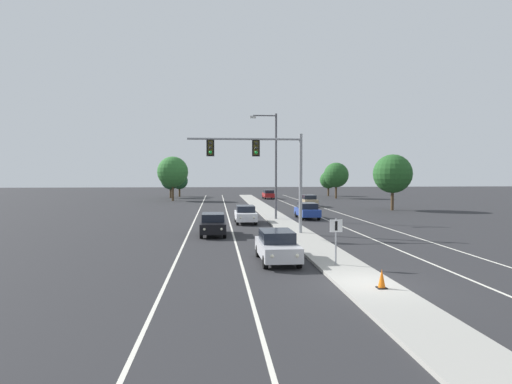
{
  "coord_description": "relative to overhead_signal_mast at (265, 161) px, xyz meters",
  "views": [
    {
      "loc": [
        -5.94,
        -16.98,
        4.46
      ],
      "look_at": [
        -3.2,
        13.36,
        3.2
      ],
      "focal_mm": 31.12,
      "sensor_mm": 36.0,
      "label": 1
    }
  ],
  "objects": [
    {
      "name": "tree_far_left_b",
      "position": [
        -10.57,
        55.0,
        -2.31
      ],
      "size": [
        3.23,
        3.23,
        4.67
      ],
      "color": "#4C3823",
      "rests_on": "ground"
    },
    {
      "name": "overhead_signal_mast",
      "position": [
        0.0,
        0.0,
        0.0
      ],
      "size": [
        8.28,
        0.44,
        7.2
      ],
      "color": "gray",
      "rests_on": "median_island"
    },
    {
      "name": "traffic_cone_median_nose",
      "position": [
        2.69,
        -15.81,
        -4.84
      ],
      "size": [
        0.36,
        0.36,
        0.74
      ],
      "color": "black",
      "rests_on": "median_island"
    },
    {
      "name": "car_oncoming_silver",
      "position": [
        -0.44,
        -9.76,
        -4.53
      ],
      "size": [
        1.88,
        4.49,
        1.58
      ],
      "color": "#B7B7BC",
      "rests_on": "ground"
    },
    {
      "name": "tree_far_left_c",
      "position": [
        -11.78,
        50.11,
        -2.02
      ],
      "size": [
        3.53,
        3.53,
        5.11
      ],
      "color": "#4C3823",
      "rests_on": "ground"
    },
    {
      "name": "tree_far_right_c",
      "position": [
        18.01,
        46.23,
        -1.14
      ],
      "size": [
        4.46,
        4.46,
        6.45
      ],
      "color": "#4C3823",
      "rests_on": "ground"
    },
    {
      "name": "edge_stripe_left",
      "position": [
        -5.56,
        10.16,
        -5.35
      ],
      "size": [
        0.14,
        100.0,
        0.01
      ],
      "primitive_type": "cube",
      "color": "silver",
      "rests_on": "ground"
    },
    {
      "name": "car_receding_tan",
      "position": [
        9.03,
        27.32,
        -4.53
      ],
      "size": [
        1.89,
        4.5,
        1.58
      ],
      "color": "tan",
      "rests_on": "ground"
    },
    {
      "name": "tree_far_left_a",
      "position": [
        -10.55,
        41.46,
        -0.6
      ],
      "size": [
        5.02,
        5.02,
        7.27
      ],
      "color": "#4C3823",
      "rests_on": "ground"
    },
    {
      "name": "car_receding_blue",
      "position": [
        5.49,
        11.28,
        -4.53
      ],
      "size": [
        1.87,
        4.49,
        1.58
      ],
      "color": "navy",
      "rests_on": "ground"
    },
    {
      "name": "street_lamp_median",
      "position": [
        1.96,
        10.07,
        0.44
      ],
      "size": [
        2.58,
        0.28,
        10.0
      ],
      "color": "#4C4C51",
      "rests_on": "median_island"
    },
    {
      "name": "lane_stripe_oncoming_center",
      "position": [
        -2.26,
        10.16,
        -5.35
      ],
      "size": [
        0.14,
        100.0,
        0.01
      ],
      "primitive_type": "cube",
      "color": "silver",
      "rests_on": "ground"
    },
    {
      "name": "tree_far_right_b",
      "position": [
        18.8,
        54.75,
        -2.15
      ],
      "size": [
        3.4,
        3.4,
        4.91
      ],
      "color": "#4C3823",
      "rests_on": "ground"
    },
    {
      "name": "car_oncoming_white",
      "position": [
        -0.87,
        7.9,
        -4.53
      ],
      "size": [
        1.83,
        4.47,
        1.58
      ],
      "color": "silver",
      "rests_on": "ground"
    },
    {
      "name": "lane_stripe_receding_center",
      "position": [
        7.14,
        10.16,
        -5.35
      ],
      "size": [
        0.14,
        100.0,
        0.01
      ],
      "primitive_type": "cube",
      "color": "silver",
      "rests_on": "ground"
    },
    {
      "name": "edge_stripe_right",
      "position": [
        10.44,
        10.16,
        -5.35
      ],
      "size": [
        0.14,
        100.0,
        0.01
      ],
      "primitive_type": "cube",
      "color": "silver",
      "rests_on": "ground"
    },
    {
      "name": "median_sign_post",
      "position": [
        2.15,
        -11.38,
        -3.77
      ],
      "size": [
        0.6,
        0.1,
        2.2
      ],
      "color": "gray",
      "rests_on": "median_island"
    },
    {
      "name": "car_receding_red",
      "position": [
        5.75,
        45.96,
        -4.53
      ],
      "size": [
        1.9,
        4.5,
        1.58
      ],
      "color": "maroon",
      "rests_on": "ground"
    },
    {
      "name": "median_island",
      "position": [
        2.44,
        3.16,
        -5.28
      ],
      "size": [
        2.4,
        110.0,
        0.15
      ],
      "primitive_type": "cube",
      "color": "#9E9B93",
      "rests_on": "ground"
    },
    {
      "name": "tree_far_right_a",
      "position": [
        17.9,
        20.36,
        -0.9
      ],
      "size": [
        4.71,
        4.71,
        6.81
      ],
      "color": "#4C3823",
      "rests_on": "ground"
    },
    {
      "name": "car_oncoming_black",
      "position": [
        -3.73,
        0.28,
        -4.53
      ],
      "size": [
        1.83,
        4.47,
        1.58
      ],
      "color": "black",
      "rests_on": "ground"
    },
    {
      "name": "ground_plane",
      "position": [
        2.44,
        -14.84,
        -5.35
      ],
      "size": [
        260.0,
        260.0,
        0.0
      ],
      "primitive_type": "plane",
      "color": "#28282B"
    }
  ]
}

